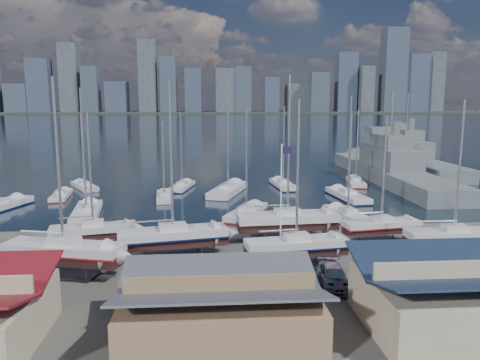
{
  "coord_description": "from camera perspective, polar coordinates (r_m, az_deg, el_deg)",
  "views": [
    {
      "loc": [
        -0.81,
        -53.22,
        14.56
      ],
      "look_at": [
        3.78,
        8.0,
        4.29
      ],
      "focal_mm": 35.0,
      "sensor_mm": 36.0,
      "label": 1
    }
  ],
  "objects": [
    {
      "name": "naval_ship_west",
      "position": [
        111.63,
        19.4,
        2.33
      ],
      "size": [
        7.47,
        46.34,
        18.17
      ],
      "rotation": [
        0.0,
        0.0,
        1.57
      ],
      "color": "slate",
      "rests_on": "water"
    },
    {
      "name": "sailboat_cradle_3",
      "position": [
        44.58,
        -8.17,
        -6.84
      ],
      "size": [
        10.61,
        4.79,
        16.52
      ],
      "rotation": [
        0.0,
        0.0,
        0.19
      ],
      "color": "#2D2D33",
      "rests_on": "ground"
    },
    {
      "name": "sailboat_moored_3",
      "position": [
        63.18,
        -18.16,
        -4.02
      ],
      "size": [
        4.72,
        11.74,
        17.06
      ],
      "rotation": [
        0.0,
        0.0,
        1.71
      ],
      "color": "black",
      "rests_on": "water"
    },
    {
      "name": "sailboat_moored_7",
      "position": [
        75.07,
        -1.47,
        -1.43
      ],
      "size": [
        7.29,
        12.77,
        18.6
      ],
      "rotation": [
        0.0,
        0.0,
        1.24
      ],
      "color": "black",
      "rests_on": "water"
    },
    {
      "name": "car_d",
      "position": [
        38.85,
        11.31,
        -11.44
      ],
      "size": [
        2.76,
        5.69,
        1.6
      ],
      "primitive_type": "imported",
      "rotation": [
        0.0,
        0.0,
        -0.1
      ],
      "color": "gray",
      "rests_on": "ground"
    },
    {
      "name": "sailboat_moored_11",
      "position": [
        85.78,
        13.92,
        -0.35
      ],
      "size": [
        4.35,
        9.68,
        13.98
      ],
      "rotation": [
        0.0,
        0.0,
        1.38
      ],
      "color": "black",
      "rests_on": "water"
    },
    {
      "name": "skyline",
      "position": [
        607.51,
        -5.06,
        11.78
      ],
      "size": [
        639.14,
        43.8,
        107.69
      ],
      "color": "#475166",
      "rests_on": "far_shore"
    },
    {
      "name": "car_b",
      "position": [
        35.36,
        -11.1,
        -13.77
      ],
      "size": [
        4.32,
        1.7,
        1.4
      ],
      "primitive_type": "imported",
      "rotation": [
        0.0,
        0.0,
        1.52
      ],
      "color": "gray",
      "rests_on": "ground"
    },
    {
      "name": "sailboat_cradle_5",
      "position": [
        41.91,
        6.87,
        -8.0
      ],
      "size": [
        9.38,
        3.8,
        14.83
      ],
      "rotation": [
        0.0,
        0.0,
        0.14
      ],
      "color": "#2D2D33",
      "rests_on": "ground"
    },
    {
      "name": "sailboat_moored_10",
      "position": [
        72.85,
        12.98,
        -2.03
      ],
      "size": [
        4.28,
        11.12,
        16.2
      ],
      "rotation": [
        0.0,
        0.0,
        1.69
      ],
      "color": "black",
      "rests_on": "water"
    },
    {
      "name": "shed_blue",
      "position": [
        34.22,
        26.14,
        -12.3
      ],
      "size": [
        13.65,
        9.45,
        4.71
      ],
      "color": "#BFB293",
      "rests_on": "ground"
    },
    {
      "name": "sailboat_cradle_4",
      "position": [
        50.11,
        5.81,
        -4.9
      ],
      "size": [
        10.84,
        3.71,
        17.3
      ],
      "rotation": [
        0.0,
        0.0,
        0.07
      ],
      "color": "#2D2D33",
      "rests_on": "ground"
    },
    {
      "name": "sailboat_cradle_2",
      "position": [
        48.89,
        -17.46,
        -5.89
      ],
      "size": [
        8.52,
        3.86,
        13.62
      ],
      "rotation": [
        0.0,
        0.0,
        0.2
      ],
      "color": "#2D2D33",
      "rests_on": "ground"
    },
    {
      "name": "car_c",
      "position": [
        35.76,
        -8.89,
        -13.38
      ],
      "size": [
        3.87,
        5.71,
        1.45
      ],
      "primitive_type": "imported",
      "rotation": [
        0.0,
        0.0,
        0.3
      ],
      "color": "gray",
      "rests_on": "ground"
    },
    {
      "name": "naval_ship_east",
      "position": [
        91.73,
        17.68,
        0.97
      ],
      "size": [
        8.19,
        47.88,
        18.3
      ],
      "rotation": [
        0.0,
        0.0,
        1.56
      ],
      "color": "slate",
      "rests_on": "water"
    },
    {
      "name": "sailboat_moored_9",
      "position": [
        60.91,
        13.0,
        -4.27
      ],
      "size": [
        4.31,
        9.47,
        13.81
      ],
      "rotation": [
        0.0,
        0.0,
        1.77
      ],
      "color": "black",
      "rests_on": "water"
    },
    {
      "name": "sailboat_moored_5",
      "position": [
        79.62,
        -7.08,
        -0.89
      ],
      "size": [
        4.4,
        9.28,
        13.39
      ],
      "rotation": [
        0.0,
        0.0,
        1.35
      ],
      "color": "black",
      "rests_on": "water"
    },
    {
      "name": "sailboat_cradle_7",
      "position": [
        48.82,
        24.65,
        -6.28
      ],
      "size": [
        9.0,
        2.52,
        14.78
      ],
      "rotation": [
        0.0,
        0.0,
        -0.0
      ],
      "color": "#2D2D33",
      "rests_on": "ground"
    },
    {
      "name": "sailboat_cradle_6",
      "position": [
        50.67,
        16.83,
        -5.35
      ],
      "size": [
        8.3,
        3.43,
        13.24
      ],
      "rotation": [
        0.0,
        0.0,
        0.15
      ],
      "color": "#2D2D33",
      "rests_on": "ground"
    },
    {
      "name": "ground",
      "position": [
        45.61,
        -3.08,
        -9.13
      ],
      "size": [
        1400.0,
        1400.0,
        0.0
      ],
      "primitive_type": "plane",
      "color": "#605E59",
      "rests_on": "ground"
    },
    {
      "name": "far_shore",
      "position": [
        613.36,
        -4.26,
        8.22
      ],
      "size": [
        1400.0,
        80.0,
        2.2
      ],
      "primitive_type": "cube",
      "color": "#2D332D",
      "rests_on": "ground"
    },
    {
      "name": "shed_grey",
      "position": [
        29.93,
        -2.43,
        -15.02
      ],
      "size": [
        12.6,
        8.4,
        4.17
      ],
      "color": "#8C6B4C",
      "rests_on": "ground"
    },
    {
      "name": "car_a",
      "position": [
        39.88,
        -26.54,
        -11.86
      ],
      "size": [
        1.77,
        4.23,
        1.43
      ],
      "primitive_type": "imported",
      "rotation": [
        0.0,
        0.0,
        -0.02
      ],
      "color": "gray",
      "rests_on": "ground"
    },
    {
      "name": "sailboat_moored_4",
      "position": [
        71.49,
        -9.2,
        -2.11
      ],
      "size": [
        2.96,
        8.28,
        12.26
      ],
      "rotation": [
        0.0,
        0.0,
        1.66
      ],
      "color": "black",
      "rests_on": "water"
    },
    {
      "name": "flagpole",
      "position": [
        41.64,
        5.12,
        -2.05
      ],
      "size": [
        0.97,
        0.12,
        10.96
      ],
      "color": "white",
      "rests_on": "ground"
    },
    {
      "name": "sailboat_moored_8",
      "position": [
        80.85,
        5.28,
        -0.7
      ],
      "size": [
        3.65,
        9.93,
        14.52
      ],
      "rotation": [
        0.0,
        0.0,
        1.67
      ],
      "color": "black",
      "rests_on": "water"
    },
    {
      "name": "sailboat_moored_2",
      "position": [
        83.5,
        -18.43,
        -0.81
      ],
      "size": [
        6.4,
        8.89,
        13.28
      ],
      "rotation": [
        0.0,
        0.0,
        2.07
      ],
      "color": "black",
      "rests_on": "water"
    },
    {
      "name": "sailboat_moored_1",
      "position": [
        76.73,
        -20.98,
        -1.84
      ],
      "size": [
        3.34,
        8.56,
        12.47
      ],
      "rotation": [
        0.0,
        0.0,
        1.69
      ],
      "color": "black",
      "rests_on": "water"
    },
    {
      "name": "sailboat_cradle_1",
      "position": [
        42.52,
        -20.7,
        -8.17
      ],
      "size": [
        10.69,
        5.47,
        16.59
      ],
      "rotation": [
        0.0,
        0.0,
        -0.26
      ],
      "color": "#2D2D33",
      "rests_on": "ground"
    },
    {
      "name": "sailboat_moored_6",
      "position": [
        60.53,
        0.77,
        -4.12
      ],
      "size": [
        6.62,
        10.06,
        14.67
      ],
      "rotation": [
        0.0,
        0.0,
        1.14
      ],
      "color": "black",
      "rests_on": "water"
    },
    {
      "name": "water",
      "position": [
        353.52,
        -4.19,
        7.09
      ],
      "size": [
        1400.0,
        600.0,
        0.4
      ],
      "primitive_type": "cube",
      "color": "#1B2C40",
      "rests_on": "ground"
    }
  ]
}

